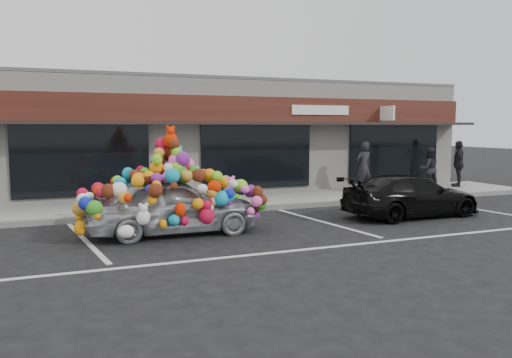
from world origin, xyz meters
name	(u,v)px	position (x,y,z in m)	size (l,w,h in m)	color
ground	(226,232)	(0.00, 0.00, 0.00)	(90.00, 90.00, 0.00)	black
shop_building	(159,136)	(0.00, 8.44, 2.16)	(24.00, 7.20, 4.31)	silver
sidewalk	(186,205)	(0.00, 4.00, 0.07)	(26.00, 3.00, 0.15)	gray
kerb	(199,212)	(0.00, 2.50, 0.07)	(26.00, 0.18, 0.16)	slate
parking_stripe_left	(86,241)	(-3.20, 0.20, 0.00)	(0.12, 4.40, 0.01)	silver
parking_stripe_mid	(323,222)	(2.80, 0.20, 0.00)	(0.12, 4.40, 0.01)	silver
parking_stripe_right	(478,210)	(8.20, 0.20, 0.00)	(0.12, 4.40, 0.01)	silver
lane_line	(348,245)	(2.00, -2.30, 0.00)	(14.00, 0.12, 0.01)	silver
toy_car	(172,199)	(-1.25, 0.22, 0.84)	(2.91, 4.29, 2.49)	#B5BCC0
black_sedan	(411,196)	(5.51, 0.03, 0.59)	(4.09, 1.66, 1.19)	black
pedestrian_a	(364,166)	(6.78, 4.30, 1.07)	(0.67, 0.44, 1.83)	#24242A
pedestrian_b	(429,169)	(9.28, 3.71, 0.95)	(0.78, 0.61, 1.60)	black
pedestrian_c	(458,164)	(11.09, 4.12, 1.06)	(0.45, 1.07, 1.83)	#28252B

